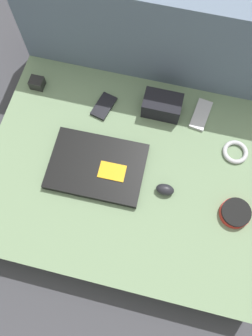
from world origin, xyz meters
The scene contains 11 objects.
ground_plane centered at (0.00, 0.00, 0.00)m, with size 8.00×8.00×0.00m, color #38383D.
couch_seat centered at (0.00, 0.00, 0.06)m, with size 0.98×0.76×0.12m.
couch_backrest centered at (0.00, 0.48, 0.24)m, with size 0.98×0.20×0.47m.
laptop centered at (-0.10, -0.02, 0.13)m, with size 0.33×0.24×0.03m.
computer_mouse centered at (0.14, -0.04, 0.14)m, with size 0.06×0.04×0.04m.
speaker_puck centered at (0.38, -0.07, 0.13)m, with size 0.10×0.10×0.03m.
phone_silver centered at (-0.14, 0.22, 0.12)m, with size 0.08×0.12×0.01m.
phone_black centered at (0.22, 0.27, 0.12)m, with size 0.07×0.13×0.01m.
camera_pouch centered at (0.07, 0.26, 0.15)m, with size 0.14×0.09×0.07m.
charger_brick centered at (-0.41, 0.25, 0.14)m, with size 0.05×0.04×0.04m.
cable_coil centered at (0.36, 0.15, 0.13)m, with size 0.09×0.09×0.02m.
Camera 1 is at (0.09, -0.38, 1.18)m, focal length 35.00 mm.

